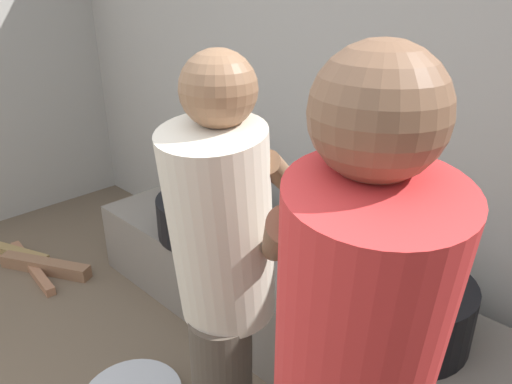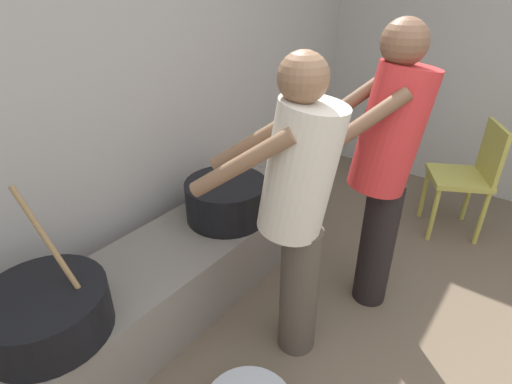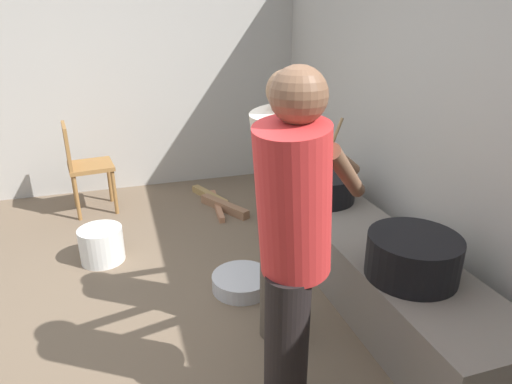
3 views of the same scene
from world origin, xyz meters
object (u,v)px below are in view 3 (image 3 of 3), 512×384
Objects in this scene: cook_in_red_shirt at (293,240)px; bucket_white_plastic at (102,245)px; cooking_pot_main at (321,186)px; cooking_pot_secondary at (413,256)px; metal_mixing_bowl at (242,282)px; cook_in_cream_shirt at (283,196)px; chair_brown_wood at (83,163)px.

bucket_white_plastic is (-1.79, -0.86, -0.81)m from cook_in_red_shirt.
cooking_pot_secondary is at bearing 0.17° from cooking_pot_main.
cook_in_red_shirt is 1.40m from metal_mixing_bowl.
bucket_white_plastic is (-1.21, -1.04, -0.76)m from cook_in_cream_shirt.
cook_in_cream_shirt reaches higher than bucket_white_plastic.
bucket_white_plastic is at bearing 7.03° from chair_brown_wood.
cooking_pot_main is at bearing 54.39° from chair_brown_wood.
cooking_pot_secondary is at bearing 36.39° from chair_brown_wood.
chair_brown_wood is (-2.51, -1.85, -0.06)m from cooking_pot_secondary.
cooking_pot_secondary is 0.59× the size of chair_brown_wood.
cooking_pot_main is 1.01m from metal_mixing_bowl.
cooking_pot_secondary reaches higher than metal_mixing_bowl.
cooking_pot_main is 1.29× the size of cooking_pot_secondary.
cooking_pot_secondary is 0.81m from cook_in_cream_shirt.
cooking_pot_main reaches higher than metal_mixing_bowl.
cook_in_red_shirt reaches higher than cook_in_cream_shirt.
cook_in_cream_shirt is at bearing -111.74° from cooking_pot_secondary.
cooking_pot_main is at bearing 117.91° from metal_mixing_bowl.
cook_in_cream_shirt is 2.55m from chair_brown_wood.
bucket_white_plastic is at bearing -139.28° from cook_in_cream_shirt.
metal_mixing_bowl is (0.41, -0.78, -0.48)m from cooking_pot_main.
cook_in_red_shirt is (0.58, -0.18, 0.05)m from cook_in_cream_shirt.
cook_in_cream_shirt reaches higher than cooking_pot_secondary.
cook_in_cream_shirt is at bearing 11.45° from metal_mixing_bowl.
cook_in_cream_shirt is at bearing 163.00° from cook_in_red_shirt.
cook_in_red_shirt reaches higher than metal_mixing_bowl.
bucket_white_plastic is at bearing -130.67° from cooking_pot_secondary.
cook_in_red_shirt is 2.14m from bucket_white_plastic.
chair_brown_wood reaches higher than bucket_white_plastic.
cooking_pot_secondary is at bearing 45.40° from metal_mixing_bowl.
cook_in_red_shirt is 1.87× the size of chair_brown_wood.
cooking_pot_main is at bearing 80.32° from bucket_white_plastic.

